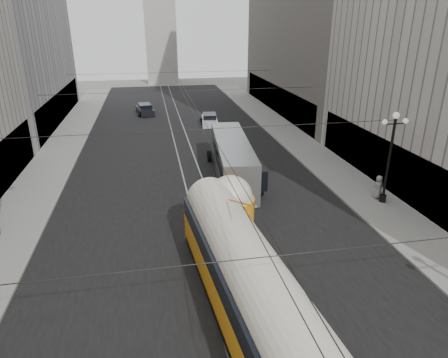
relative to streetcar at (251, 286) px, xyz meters
name	(u,v)px	position (x,y,z in m)	size (l,w,h in m)	color
road	(185,152)	(-0.50, 24.38, -1.90)	(20.00, 85.00, 0.02)	black
sidewalk_left	(63,147)	(-12.50, 27.88, -1.82)	(4.00, 72.00, 0.15)	gray
sidewalk_right	(289,135)	(11.50, 27.88, -1.82)	(4.00, 72.00, 0.15)	gray
rail_left	(177,152)	(-1.25, 24.38, -1.90)	(0.12, 85.00, 0.04)	gray
rail_right	(192,151)	(0.25, 24.38, -1.90)	(0.12, 85.00, 0.04)	gray
distant_tower	(159,3)	(-0.50, 71.88, 13.07)	(6.00, 6.00, 31.36)	#B2AFA8
lamppost_right_mid	(390,153)	(12.10, 9.88, 1.85)	(1.86, 0.44, 6.37)	black
catenary	(185,93)	(-0.38, 23.37, 3.98)	(25.00, 72.00, 0.23)	black
streetcar	(251,286)	(0.00, 0.00, 0.00)	(4.11, 17.65, 3.88)	#FFA016
city_bus	(232,157)	(2.73, 16.90, -0.20)	(3.65, 12.41, 3.10)	gray
sedan_white_far	(210,120)	(3.55, 34.54, -1.27)	(2.26, 4.54, 1.38)	white
sedan_dark_far	(145,110)	(-4.22, 42.09, -1.26)	(2.55, 4.73, 1.42)	black
pedestrian_sidewalk_right	(378,187)	(12.04, 10.50, -0.89)	(0.84, 0.51, 1.71)	gray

